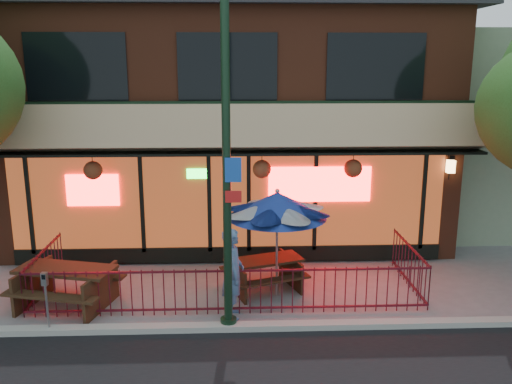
% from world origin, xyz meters
% --- Properties ---
extents(ground, '(80.00, 80.00, 0.00)m').
position_xyz_m(ground, '(0.00, 0.00, 0.00)').
color(ground, gray).
rests_on(ground, ground).
extents(curb, '(80.00, 0.25, 0.12)m').
position_xyz_m(curb, '(0.00, -0.50, 0.06)').
color(curb, '#999993').
rests_on(curb, ground).
extents(restaurant_building, '(12.96, 9.49, 8.05)m').
position_xyz_m(restaurant_building, '(0.00, 7.11, 4.13)').
color(restaurant_building, brown).
rests_on(restaurant_building, ground).
extents(neighbor_building, '(6.00, 7.00, 6.00)m').
position_xyz_m(neighbor_building, '(9.00, 7.70, 3.00)').
color(neighbor_building, gray).
rests_on(neighbor_building, ground).
extents(patio_fence, '(8.44, 2.62, 1.00)m').
position_xyz_m(patio_fence, '(0.00, 0.50, 0.63)').
color(patio_fence, '#4F101D').
rests_on(patio_fence, ground).
extents(street_light, '(0.43, 0.32, 7.00)m').
position_xyz_m(street_light, '(0.00, -0.40, 3.15)').
color(street_light, black).
rests_on(street_light, ground).
extents(picnic_table_left, '(2.37, 2.03, 0.88)m').
position_xyz_m(picnic_table_left, '(-3.45, 0.70, 0.58)').
color(picnic_table_left, '#3A2515').
rests_on(picnic_table_left, ground).
extents(picnic_table_right, '(2.07, 1.82, 0.74)m').
position_xyz_m(picnic_table_right, '(0.80, 1.42, 0.49)').
color(picnic_table_right, '#342012').
rests_on(picnic_table_right, ground).
extents(patio_umbrella, '(2.15, 2.15, 2.46)m').
position_xyz_m(patio_umbrella, '(1.06, 1.09, 2.10)').
color(patio_umbrella, gray).
rests_on(patio_umbrella, ground).
extents(pedestrian, '(0.45, 0.69, 1.88)m').
position_xyz_m(pedestrian, '(0.10, 0.10, 0.94)').
color(pedestrian, '#4D6D9B').
rests_on(pedestrian, ground).
extents(parking_meter_near, '(0.12, 0.11, 1.24)m').
position_xyz_m(parking_meter_near, '(-3.47, -0.48, 0.84)').
color(parking_meter_near, gray).
rests_on(parking_meter_near, ground).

